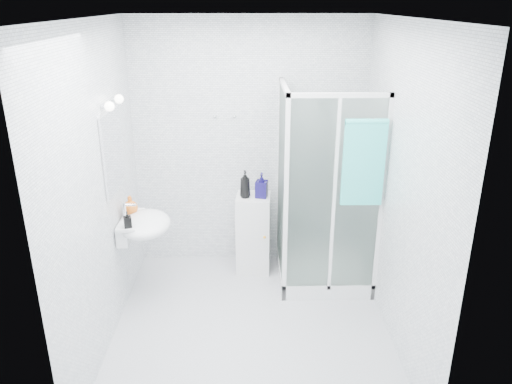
{
  "coord_description": "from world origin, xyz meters",
  "views": [
    {
      "loc": [
        -0.02,
        -3.71,
        2.72
      ],
      "look_at": [
        0.05,
        0.35,
        1.15
      ],
      "focal_mm": 35.0,
      "sensor_mm": 36.0,
      "label": 1
    }
  ],
  "objects_px": {
    "hand_towel": "(364,161)",
    "shower_enclosure": "(317,242)",
    "shampoo_bottle_b": "(262,185)",
    "soap_dispenser_orange": "(130,205)",
    "storage_cabinet": "(253,233)",
    "wall_basin": "(143,225)",
    "soap_dispenser_black": "(127,220)",
    "shampoo_bottle_a": "(245,184)"
  },
  "relations": [
    {
      "from": "shower_enclosure",
      "to": "storage_cabinet",
      "type": "relative_size",
      "value": 2.38
    },
    {
      "from": "hand_towel",
      "to": "shampoo_bottle_b",
      "type": "xyz_separation_m",
      "value": [
        -0.86,
        0.64,
        -0.45
      ]
    },
    {
      "from": "soap_dispenser_orange",
      "to": "soap_dispenser_black",
      "type": "height_order",
      "value": "soap_dispenser_orange"
    },
    {
      "from": "shower_enclosure",
      "to": "soap_dispenser_black",
      "type": "height_order",
      "value": "shower_enclosure"
    },
    {
      "from": "shower_enclosure",
      "to": "shampoo_bottle_b",
      "type": "xyz_separation_m",
      "value": [
        -0.55,
        0.24,
        0.52
      ]
    },
    {
      "from": "hand_towel",
      "to": "shampoo_bottle_b",
      "type": "relative_size",
      "value": 3.01
    },
    {
      "from": "wall_basin",
      "to": "hand_towel",
      "type": "xyz_separation_m",
      "value": [
        1.96,
        -0.09,
        0.63
      ]
    },
    {
      "from": "shower_enclosure",
      "to": "storage_cabinet",
      "type": "height_order",
      "value": "shower_enclosure"
    },
    {
      "from": "storage_cabinet",
      "to": "hand_towel",
      "type": "distance_m",
      "value": 1.53
    },
    {
      "from": "soap_dispenser_black",
      "to": "storage_cabinet",
      "type": "bearing_deg",
      "value": 34.92
    },
    {
      "from": "storage_cabinet",
      "to": "soap_dispenser_orange",
      "type": "bearing_deg",
      "value": -153.32
    },
    {
      "from": "hand_towel",
      "to": "shower_enclosure",
      "type": "bearing_deg",
      "value": 127.68
    },
    {
      "from": "shampoo_bottle_a",
      "to": "storage_cabinet",
      "type": "bearing_deg",
      "value": 18.36
    },
    {
      "from": "shower_enclosure",
      "to": "hand_towel",
      "type": "xyz_separation_m",
      "value": [
        0.31,
        -0.4,
        0.98
      ]
    },
    {
      "from": "wall_basin",
      "to": "shampoo_bottle_b",
      "type": "bearing_deg",
      "value": 26.74
    },
    {
      "from": "hand_towel",
      "to": "soap_dispenser_orange",
      "type": "bearing_deg",
      "value": 174.62
    },
    {
      "from": "hand_towel",
      "to": "shampoo_bottle_a",
      "type": "xyz_separation_m",
      "value": [
        -1.03,
        0.64,
        -0.44
      ]
    },
    {
      "from": "wall_basin",
      "to": "soap_dispenser_orange",
      "type": "xyz_separation_m",
      "value": [
        -0.12,
        0.11,
        0.15
      ]
    },
    {
      "from": "wall_basin",
      "to": "shampoo_bottle_a",
      "type": "distance_m",
      "value": 1.1
    },
    {
      "from": "storage_cabinet",
      "to": "hand_towel",
      "type": "relative_size",
      "value": 1.09
    },
    {
      "from": "shower_enclosure",
      "to": "soap_dispenser_orange",
      "type": "height_order",
      "value": "shower_enclosure"
    },
    {
      "from": "shower_enclosure",
      "to": "soap_dispenser_orange",
      "type": "xyz_separation_m",
      "value": [
        -1.78,
        -0.2,
        0.5
      ]
    },
    {
      "from": "storage_cabinet",
      "to": "shampoo_bottle_a",
      "type": "bearing_deg",
      "value": -157.28
    },
    {
      "from": "wall_basin",
      "to": "shower_enclosure",
      "type": "bearing_deg",
      "value": 10.81
    },
    {
      "from": "wall_basin",
      "to": "soap_dispenser_orange",
      "type": "distance_m",
      "value": 0.23
    },
    {
      "from": "shampoo_bottle_b",
      "to": "soap_dispenser_black",
      "type": "bearing_deg",
      "value": -147.88
    },
    {
      "from": "shampoo_bottle_b",
      "to": "shower_enclosure",
      "type": "bearing_deg",
      "value": -23.55
    },
    {
      "from": "wall_basin",
      "to": "soap_dispenser_black",
      "type": "xyz_separation_m",
      "value": [
        -0.08,
        -0.19,
        0.14
      ]
    },
    {
      "from": "hand_towel",
      "to": "shampoo_bottle_b",
      "type": "height_order",
      "value": "hand_towel"
    },
    {
      "from": "wall_basin",
      "to": "hand_towel",
      "type": "bearing_deg",
      "value": -2.48
    },
    {
      "from": "storage_cabinet",
      "to": "soap_dispenser_black",
      "type": "distance_m",
      "value": 1.44
    },
    {
      "from": "shower_enclosure",
      "to": "soap_dispenser_orange",
      "type": "distance_m",
      "value": 1.86
    },
    {
      "from": "storage_cabinet",
      "to": "shampoo_bottle_b",
      "type": "distance_m",
      "value": 0.56
    },
    {
      "from": "storage_cabinet",
      "to": "soap_dispenser_orange",
      "type": "distance_m",
      "value": 1.35
    },
    {
      "from": "shower_enclosure",
      "to": "shampoo_bottle_b",
      "type": "distance_m",
      "value": 0.8
    },
    {
      "from": "shower_enclosure",
      "to": "shampoo_bottle_a",
      "type": "bearing_deg",
      "value": 161.65
    },
    {
      "from": "shower_enclosure",
      "to": "wall_basin",
      "type": "distance_m",
      "value": 1.72
    },
    {
      "from": "shampoo_bottle_a",
      "to": "soap_dispenser_black",
      "type": "relative_size",
      "value": 1.94
    },
    {
      "from": "soap_dispenser_orange",
      "to": "wall_basin",
      "type": "bearing_deg",
      "value": -42.05
    },
    {
      "from": "shower_enclosure",
      "to": "shampoo_bottle_a",
      "type": "relative_size",
      "value": 7.1
    },
    {
      "from": "shower_enclosure",
      "to": "hand_towel",
      "type": "distance_m",
      "value": 1.1
    },
    {
      "from": "shampoo_bottle_b",
      "to": "soap_dispenser_orange",
      "type": "distance_m",
      "value": 1.31
    }
  ]
}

